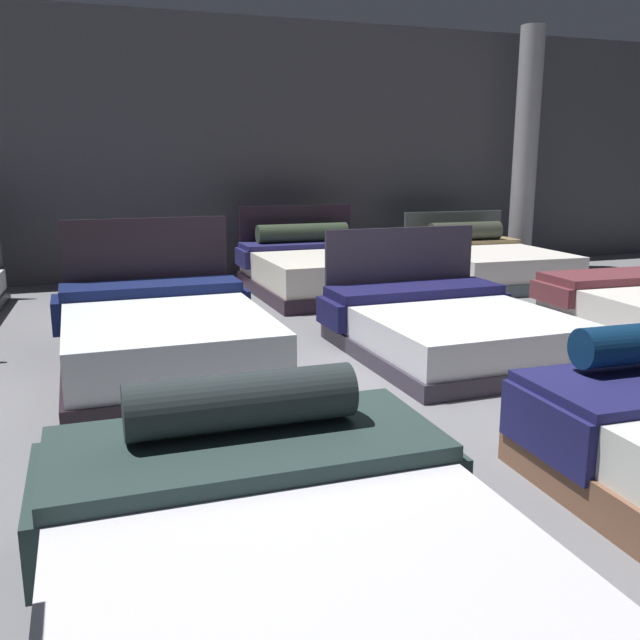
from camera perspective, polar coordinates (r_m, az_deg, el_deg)
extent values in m
cube|color=slate|center=(5.14, 1.10, -5.21)|extent=(18.00, 18.00, 0.02)
cube|color=#47474C|center=(9.85, -9.55, 13.71)|extent=(18.00, 0.06, 3.50)
cube|color=black|center=(2.57, -2.53, -23.30)|extent=(1.63, 2.08, 0.14)
cube|color=silver|center=(2.45, -2.58, -19.35)|extent=(1.57, 2.01, 0.28)
cube|color=#283A38|center=(2.91, -6.12, -10.13)|extent=(1.60, 0.77, 0.07)
cube|color=#283A38|center=(2.94, -22.18, -14.59)|extent=(0.07, 0.76, 0.28)
cube|color=#283A38|center=(3.24, 8.36, -11.08)|extent=(0.07, 0.76, 0.28)
cylinder|color=#272F31|center=(2.91, -6.47, -6.63)|extent=(0.96, 0.24, 0.24)
cube|color=#1C1C50|center=(3.59, 18.01, -8.54)|extent=(0.07, 0.70, 0.29)
cube|color=black|center=(5.20, -12.53, -3.95)|extent=(1.46, 2.03, 0.21)
cube|color=silver|center=(5.13, -12.68, -1.08)|extent=(1.40, 1.97, 0.33)
cube|color=black|center=(6.08, -13.97, 2.85)|extent=(1.36, 0.05, 1.13)
cube|color=#101843|center=(5.83, -13.71, 2.59)|extent=(1.43, 0.46, 0.08)
cube|color=#101843|center=(5.83, -20.82, 0.41)|extent=(0.09, 0.45, 0.26)
cube|color=#101843|center=(5.98, -6.60, 1.46)|extent=(0.09, 0.45, 0.26)
cube|color=#312A37|center=(5.88, 10.85, -2.29)|extent=(1.64, 2.02, 0.14)
cube|color=silver|center=(5.84, 10.93, -0.42)|extent=(1.58, 1.95, 0.26)
cube|color=#312A37|center=(6.64, 6.61, 3.35)|extent=(1.52, 0.07, 0.98)
cube|color=#161542|center=(6.39, 7.81, 2.44)|extent=(1.60, 0.57, 0.09)
cube|color=#161542|center=(6.09, 0.93, 0.49)|extent=(0.10, 0.54, 0.23)
cube|color=#161542|center=(6.84, 13.85, 1.50)|extent=(0.10, 0.54, 0.23)
cube|color=brown|center=(7.67, 23.16, 3.28)|extent=(1.46, 0.69, 0.08)
cube|color=brown|center=(7.24, 18.56, 2.06)|extent=(0.11, 0.64, 0.19)
cube|color=brown|center=(8.02, -14.38, 1.57)|extent=(1.55, 2.01, 0.13)
cube|color=silver|center=(7.99, -14.46, 2.99)|extent=(1.49, 1.95, 0.28)
cube|color=navy|center=(8.64, -15.11, 4.91)|extent=(1.47, 0.57, 0.09)
cube|color=navy|center=(8.61, -20.00, 3.33)|extent=(0.11, 0.52, 0.28)
cube|color=navy|center=(8.78, -10.17, 4.07)|extent=(0.11, 0.52, 0.28)
cube|color=black|center=(8.48, 0.27, 2.71)|extent=(1.67, 2.15, 0.16)
cube|color=silver|center=(8.44, 0.27, 4.36)|extent=(1.61, 2.09, 0.33)
cube|color=black|center=(9.42, -1.98, 6.34)|extent=(1.56, 0.06, 1.01)
cube|color=navy|center=(9.11, -1.36, 6.24)|extent=(1.63, 0.59, 0.06)
cube|color=navy|center=(8.91, -6.42, 5.09)|extent=(0.07, 0.57, 0.22)
cube|color=navy|center=(9.42, 3.43, 5.58)|extent=(0.07, 0.57, 0.22)
cylinder|color=#313F2D|center=(9.14, -1.46, 7.19)|extent=(1.22, 0.26, 0.24)
cube|color=#4B565B|center=(9.54, 13.70, 3.45)|extent=(1.72, 2.15, 0.15)
cube|color=white|center=(9.51, 13.77, 4.76)|extent=(1.65, 2.09, 0.29)
cube|color=#4B565B|center=(10.39, 10.88, 6.37)|extent=(1.55, 0.10, 0.88)
cube|color=olive|center=(10.15, 11.62, 6.36)|extent=(1.64, 0.56, 0.06)
cube|color=olive|center=(9.80, 7.36, 5.47)|extent=(0.08, 0.50, 0.22)
cube|color=olive|center=(10.58, 15.50, 5.65)|extent=(0.08, 0.50, 0.22)
cylinder|color=#34382C|center=(10.06, 11.88, 7.19)|extent=(1.07, 0.29, 0.25)
cylinder|color=#99999E|center=(11.06, 16.59, 13.26)|extent=(0.36, 0.36, 3.50)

